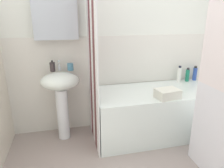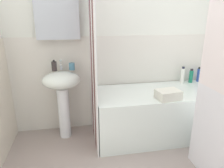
{
  "view_description": "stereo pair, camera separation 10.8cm",
  "coord_description": "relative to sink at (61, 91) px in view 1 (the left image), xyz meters",
  "views": [
    {
      "loc": [
        -0.87,
        -1.3,
        1.44
      ],
      "look_at": [
        -0.38,
        0.76,
        0.74
      ],
      "focal_mm": 33.42,
      "sensor_mm": 36.0,
      "label": 1
    },
    {
      "loc": [
        -0.76,
        -1.32,
        1.44
      ],
      "look_at": [
        -0.38,
        0.76,
        0.74
      ],
      "focal_mm": 33.42,
      "sensor_mm": 36.0,
      "label": 2
    }
  ],
  "objects": [
    {
      "name": "conditioner_bottle",
      "position": [
        1.82,
        0.13,
        0.06
      ],
      "size": [
        0.05,
        0.05,
        0.2
      ],
      "color": "#2E4CA6",
      "rests_on": "bathtub"
    },
    {
      "name": "shampoo_bottle",
      "position": [
        1.56,
        0.1,
        0.07
      ],
      "size": [
        0.05,
        0.05,
        0.22
      ],
      "color": "white",
      "rests_on": "bathtub"
    },
    {
      "name": "towel_folded",
      "position": [
        1.14,
        -0.39,
        0.02
      ],
      "size": [
        0.27,
        0.22,
        0.1
      ],
      "primitive_type": "cube",
      "rotation": [
        0.0,
        0.0,
        0.14
      ],
      "color": "silver",
      "rests_on": "bathtub"
    },
    {
      "name": "sink",
      "position": [
        0.0,
        0.0,
        0.0
      ],
      "size": [
        0.44,
        0.34,
        0.83
      ],
      "color": "white",
      "rests_on": "ground_plane"
    },
    {
      "name": "toothbrush_cup",
      "position": [
        0.13,
        0.08,
        0.26
      ],
      "size": [
        0.07,
        0.07,
        0.08
      ],
      "primitive_type": "cylinder",
      "color": "teal",
      "rests_on": "sink"
    },
    {
      "name": "bathtub",
      "position": [
        1.15,
        -0.16,
        -0.32
      ],
      "size": [
        1.55,
        0.69,
        0.57
      ],
      "primitive_type": "cube",
      "color": "white",
      "rests_on": "ground_plane"
    },
    {
      "name": "soap_dispenser",
      "position": [
        -0.07,
        0.07,
        0.28
      ],
      "size": [
        0.06,
        0.06,
        0.13
      ],
      "color": "#312A2B",
      "rests_on": "sink"
    },
    {
      "name": "shower_curtain",
      "position": [
        0.35,
        -0.16,
        0.39
      ],
      "size": [
        0.01,
        0.69,
        2.0
      ],
      "color": "white",
      "rests_on": "ground_plane"
    },
    {
      "name": "body_wash_bottle",
      "position": [
        1.69,
        0.1,
        0.05
      ],
      "size": [
        0.05,
        0.05,
        0.19
      ],
      "color": "#1B7759",
      "rests_on": "bathtub"
    },
    {
      "name": "faucet",
      "position": [
        -0.0,
        0.08,
        0.28
      ],
      "size": [
        0.03,
        0.12,
        0.12
      ],
      "color": "silver",
      "rests_on": "sink"
    },
    {
      "name": "wall_back_tiled",
      "position": [
        0.86,
        0.23,
        0.53
      ],
      "size": [
        3.6,
        0.18,
        2.4
      ],
      "color": "white",
      "rests_on": "ground_plane"
    }
  ]
}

